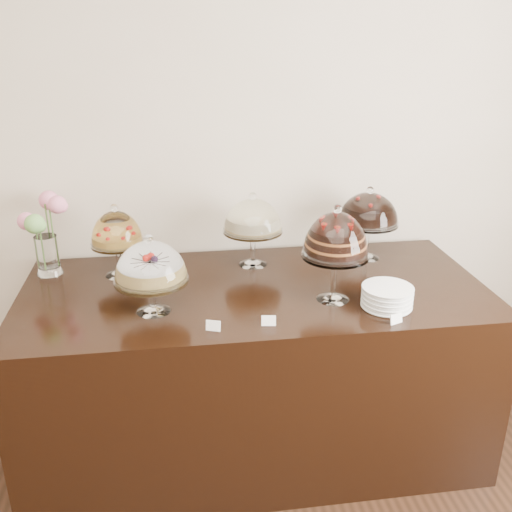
{
  "coord_description": "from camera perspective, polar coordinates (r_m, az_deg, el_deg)",
  "views": [
    {
      "loc": [
        -0.04,
        0.01,
        2.05
      ],
      "look_at": [
        0.3,
        2.4,
        1.08
      ],
      "focal_mm": 40.0,
      "sensor_mm": 36.0,
      "label": 1
    }
  ],
  "objects": [
    {
      "name": "cake_stand_cheesecake",
      "position": [
        2.89,
        -0.33,
        3.75
      ],
      "size": [
        0.31,
        0.31,
        0.39
      ],
      "color": "white",
      "rests_on": "display_counter"
    },
    {
      "name": "cake_stand_choco_layer",
      "position": [
        2.51,
        8.0,
        1.77
      ],
      "size": [
        0.3,
        0.3,
        0.45
      ],
      "color": "white",
      "rests_on": "display_counter"
    },
    {
      "name": "cake_stand_fruit_tart",
      "position": [
        2.85,
        -13.79,
        2.36
      ],
      "size": [
        0.26,
        0.26,
        0.37
      ],
      "color": "white",
      "rests_on": "display_counter"
    },
    {
      "name": "cake_stand_sugar_sponge",
      "position": [
        2.45,
        -10.51,
        -0.91
      ],
      "size": [
        0.32,
        0.32,
        0.36
      ],
      "color": "white",
      "rests_on": "display_counter"
    },
    {
      "name": "flower_vase",
      "position": [
        2.98,
        -20.38,
        2.37
      ],
      "size": [
        0.24,
        0.33,
        0.4
      ],
      "color": "white",
      "rests_on": "display_counter"
    },
    {
      "name": "display_counter",
      "position": [
        2.94,
        -0.14,
        -11.09
      ],
      "size": [
        2.2,
        1.0,
        0.9
      ],
      "primitive_type": "cube",
      "color": "black",
      "rests_on": "ground"
    },
    {
      "name": "wall_back",
      "position": [
        3.04,
        -7.38,
        11.3
      ],
      "size": [
        5.0,
        0.04,
        3.0
      ],
      "primitive_type": "cube",
      "color": "beige",
      "rests_on": "ground"
    },
    {
      "name": "cake_stand_dark_choco",
      "position": [
        3.04,
        11.2,
        4.4
      ],
      "size": [
        0.32,
        0.32,
        0.39
      ],
      "color": "white",
      "rests_on": "display_counter"
    },
    {
      "name": "price_card_left",
      "position": [
        2.34,
        -4.3,
        -6.97
      ],
      "size": [
        0.06,
        0.03,
        0.04
      ],
      "primitive_type": "cube",
      "rotation": [
        -0.21,
        0.0,
        -0.35
      ],
      "color": "white",
      "rests_on": "display_counter"
    },
    {
      "name": "price_card_extra",
      "position": [
        2.38,
        1.27,
        -6.49
      ],
      "size": [
        0.06,
        0.02,
        0.04
      ],
      "primitive_type": "cube",
      "rotation": [
        -0.21,
        0.0,
        -0.14
      ],
      "color": "white",
      "rests_on": "display_counter"
    },
    {
      "name": "plate_stack",
      "position": [
        2.58,
        12.97,
        -4.01
      ],
      "size": [
        0.22,
        0.22,
        0.09
      ],
      "color": "white",
      "rests_on": "display_counter"
    },
    {
      "name": "price_card_right",
      "position": [
        2.46,
        13.84,
        -6.11
      ],
      "size": [
        0.06,
        0.04,
        0.04
      ],
      "primitive_type": "cube",
      "rotation": [
        -0.21,
        0.0,
        0.37
      ],
      "color": "white",
      "rests_on": "display_counter"
    }
  ]
}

